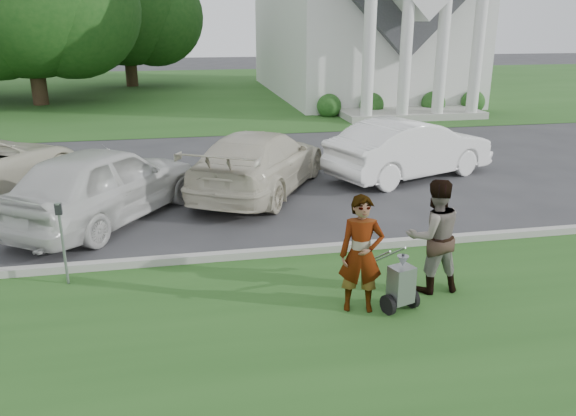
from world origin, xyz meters
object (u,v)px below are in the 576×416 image
object	(u,v)px
car_c	(260,162)
car_d	(410,148)
person_right	(434,237)
tree_back	(126,10)
person_left	(361,255)
car_b	(104,183)
parking_meter_near	(62,234)
striping_cart	(400,285)

from	to	relation	value
car_c	car_d	size ratio (longest dim) A/B	1.09
person_right	tree_back	bearing A→B (deg)	-78.61
person_left	car_b	bearing A→B (deg)	144.36
person_left	car_d	bearing A→B (deg)	76.07
tree_back	car_d	bearing A→B (deg)	-70.03
car_b	car_d	size ratio (longest dim) A/B	1.01
car_c	person_left	bearing A→B (deg)	124.09
person_left	parking_meter_near	bearing A→B (deg)	172.56
person_right	car_b	xyz separation A→B (m)	(-5.40, 4.42, -0.08)
parking_meter_near	car_b	bearing A→B (deg)	84.57
person_right	car_d	xyz separation A→B (m)	(2.36, 6.52, -0.12)
tree_back	car_d	distance (m)	26.59
tree_back	car_d	world-z (taller)	tree_back
person_right	car_c	bearing A→B (deg)	-73.26
striping_cart	parking_meter_near	size ratio (longest dim) A/B	0.78
car_c	striping_cart	bearing A→B (deg)	128.99
car_c	tree_back	bearing A→B (deg)	-50.21
person_left	parking_meter_near	size ratio (longest dim) A/B	1.25
parking_meter_near	car_c	distance (m)	6.01
person_left	car_d	world-z (taller)	person_left
person_left	car_b	world-z (taller)	person_left
person_right	car_d	world-z (taller)	person_right
tree_back	person_left	xyz separation A→B (m)	(5.32, -31.64, -3.85)
person_right	car_d	size ratio (longest dim) A/B	0.38
person_left	person_right	bearing A→B (deg)	31.07
person_left	car_b	size ratio (longest dim) A/B	0.36
striping_cart	car_b	distance (m)	6.82
car_d	car_b	bearing A→B (deg)	83.61
car_b	person_left	bearing A→B (deg)	163.99
car_d	parking_meter_near	bearing A→B (deg)	101.27
person_right	car_b	size ratio (longest dim) A/B	0.37
person_left	car_b	xyz separation A→B (m)	(-4.10, 4.82, -0.05)
tree_back	person_right	xyz separation A→B (m)	(6.62, -31.24, -3.82)
tree_back	car_b	xyz separation A→B (m)	(1.22, -26.82, -3.90)
tree_back	striping_cart	world-z (taller)	tree_back
car_d	striping_cart	bearing A→B (deg)	134.81
person_left	car_c	size ratio (longest dim) A/B	0.33
person_left	parking_meter_near	xyz separation A→B (m)	(-4.39, 1.72, 0.00)
tree_back	striping_cart	bearing A→B (deg)	-79.49
parking_meter_near	car_b	distance (m)	3.11
striping_cart	person_left	bearing A→B (deg)	148.54
striping_cart	parking_meter_near	world-z (taller)	parking_meter_near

